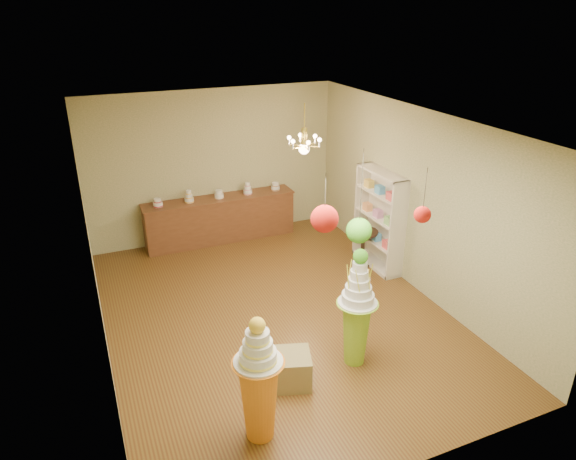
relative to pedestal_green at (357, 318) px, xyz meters
name	(u,v)px	position (x,y,z in m)	size (l,w,h in m)	color
floor	(275,313)	(-0.55, 1.50, -0.69)	(6.50, 6.50, 0.00)	#563817
ceiling	(273,123)	(-0.55, 1.50, 2.31)	(6.50, 6.50, 0.00)	silver
wall_back	(214,166)	(-0.55, 4.75, 0.81)	(5.00, 0.04, 3.00)	tan
wall_front	(405,355)	(-0.55, -1.75, 0.81)	(5.00, 0.04, 3.00)	tan
wall_left	(92,256)	(-3.05, 1.50, 0.81)	(0.04, 6.50, 3.00)	tan
wall_right	(417,202)	(1.95, 1.50, 0.81)	(0.04, 6.50, 3.00)	tan
pedestal_green	(357,318)	(0.00, 0.00, 0.00)	(0.65, 0.65, 1.69)	#88B929
pedestal_orange	(259,389)	(-1.62, -0.72, -0.05)	(0.63, 0.63, 1.55)	orange
burlap_riser	(292,369)	(-0.95, -0.07, -0.48)	(0.47, 0.47, 0.43)	olive
sideboard	(220,218)	(-0.55, 4.47, -0.22)	(3.04, 0.54, 1.16)	#5A321C
shelving_unit	(379,220)	(1.79, 2.30, 0.21)	(0.33, 1.20, 1.80)	beige
round_table	(363,243)	(1.55, 2.41, -0.26)	(0.58, 0.58, 0.67)	black
vase	(364,226)	(1.55, 2.41, 0.07)	(0.18, 0.18, 0.18)	beige
pom_red_left	(325,219)	(-0.90, -0.74, 1.84)	(0.28, 0.28, 0.61)	#383528
pom_green_mid	(359,231)	(-0.12, -0.12, 1.32)	(0.31, 0.31, 1.14)	#383528
pom_red_right	(422,214)	(0.08, -0.98, 1.81)	(0.17, 0.17, 0.58)	#383528
chandelier	(304,146)	(0.45, 2.67, 1.61)	(0.76, 0.76, 0.85)	gold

